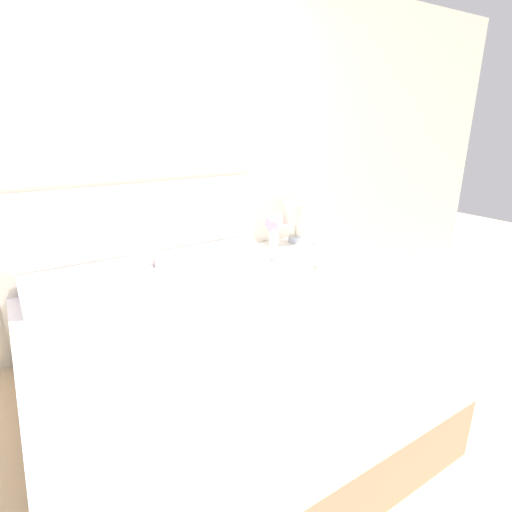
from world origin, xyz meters
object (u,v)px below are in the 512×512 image
(bed, at_px, (200,355))
(alarm_clock, at_px, (316,239))
(table_lamp, at_px, (296,215))
(nightstand, at_px, (297,276))
(flower_vase, at_px, (274,226))

(bed, distance_m, alarm_clock, 1.56)
(bed, height_order, table_lamp, bed)
(nightstand, xyz_separation_m, alarm_clock, (0.16, -0.04, 0.31))
(flower_vase, bearing_deg, nightstand, -23.74)
(nightstand, relative_size, table_lamp, 1.62)
(table_lamp, bearing_deg, alarm_clock, -44.34)
(bed, xyz_separation_m, flower_vase, (1.04, 0.76, 0.45))
(table_lamp, distance_m, alarm_clock, 0.27)
(table_lamp, relative_size, alarm_clock, 4.84)
(nightstand, xyz_separation_m, table_lamp, (0.03, 0.08, 0.52))
(alarm_clock, bearing_deg, bed, -155.32)
(nightstand, bearing_deg, alarm_clock, -13.64)
(flower_vase, relative_size, alarm_clock, 3.91)
(bed, relative_size, table_lamp, 5.82)
(bed, relative_size, alarm_clock, 28.17)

